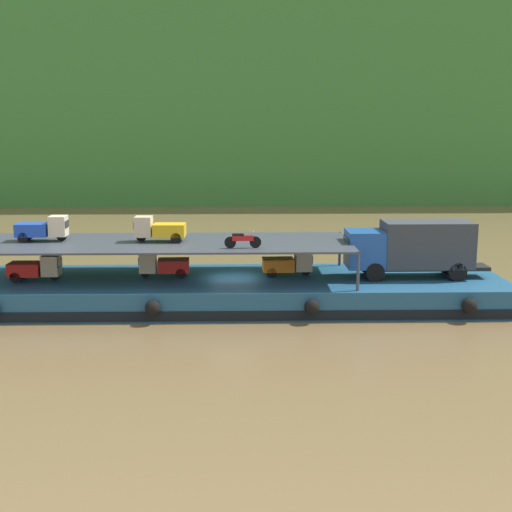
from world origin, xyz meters
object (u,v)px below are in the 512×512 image
mini_truck_lower_aft (163,265)px  mini_truck_lower_mid (288,263)px  mini_truck_lower_stern (36,268)px  motorcycle_upper_port (242,240)px  covered_lorry (412,247)px  mini_truck_upper_mid (159,229)px  mini_truck_upper_stern (43,229)px  cargo_barge (233,291)px

mini_truck_lower_aft → mini_truck_lower_mid: (6.91, 0.16, 0.00)m
mini_truck_lower_stern → motorcycle_upper_port: bearing=-7.8°
covered_lorry → mini_truck_lower_aft: 13.72m
mini_truck_lower_stern → mini_truck_upper_mid: size_ratio=0.99×
covered_lorry → motorcycle_upper_port: bearing=-168.7°
mini_truck_lower_stern → mini_truck_upper_mid: mini_truck_upper_mid is taller
mini_truck_upper_mid → motorcycle_upper_port: 4.99m
mini_truck_lower_mid → motorcycle_upper_port: motorcycle_upper_port is taller
motorcycle_upper_port → covered_lorry: bearing=11.3°
mini_truck_upper_stern → mini_truck_lower_stern: bearing=-104.7°
mini_truck_lower_mid → mini_truck_upper_mid: bearing=-177.5°
mini_truck_upper_stern → motorcycle_upper_port: bearing=-12.7°
mini_truck_upper_stern → mini_truck_upper_mid: 6.37m
mini_truck_upper_mid → cargo_barge: bearing=-2.3°
covered_lorry → mini_truck_lower_aft: (-13.67, 0.40, -1.00)m
covered_lorry → mini_truck_lower_stern: (-20.44, -0.33, -1.00)m
cargo_barge → mini_truck_upper_stern: mini_truck_upper_stern is taller
mini_truck_lower_mid → mini_truck_lower_stern: bearing=-176.3°
mini_truck_lower_mid → motorcycle_upper_port: (-2.55, -2.41, 1.74)m
mini_truck_lower_mid → mini_truck_lower_aft: bearing=-178.7°
mini_truck_lower_stern → mini_truck_upper_mid: (6.61, 0.57, 2.00)m
mini_truck_lower_aft → mini_truck_upper_stern: mini_truck_upper_stern is taller
motorcycle_upper_port → mini_truck_lower_stern: bearing=172.2°
cargo_barge → covered_lorry: size_ratio=3.76×
mini_truck_lower_aft → mini_truck_lower_mid: 6.91m
mini_truck_lower_stern → mini_truck_upper_mid: 6.93m
mini_truck_lower_mid → cargo_barge: bearing=-171.1°
cargo_barge → mini_truck_lower_aft: bearing=175.3°
mini_truck_lower_stern → mini_truck_lower_aft: 6.80m
mini_truck_upper_mid → motorcycle_upper_port: mini_truck_upper_mid is taller
cargo_barge → mini_truck_upper_stern: size_ratio=10.75×
covered_lorry → motorcycle_upper_port: 9.52m
mini_truck_lower_stern → mini_truck_upper_stern: bearing=75.3°
cargo_barge → mini_truck_lower_stern: bearing=-177.8°
covered_lorry → mini_truck_upper_mid: mini_truck_upper_mid is taller
mini_truck_lower_stern → mini_truck_lower_aft: (6.76, 0.73, 0.00)m
mini_truck_lower_aft → mini_truck_lower_mid: bearing=1.3°
mini_truck_lower_stern → mini_truck_upper_stern: mini_truck_upper_stern is taller
mini_truck_upper_mid → motorcycle_upper_port: size_ratio=1.46×
mini_truck_lower_aft → mini_truck_upper_mid: mini_truck_upper_mid is taller
cargo_barge → mini_truck_upper_mid: size_ratio=10.69×
mini_truck_lower_aft → mini_truck_upper_stern: 6.83m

